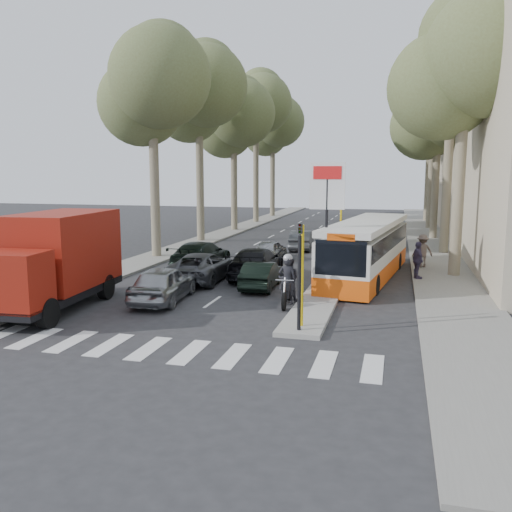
# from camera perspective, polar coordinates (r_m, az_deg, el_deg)

# --- Properties ---
(ground) EXTENTS (120.00, 120.00, 0.00)m
(ground) POSITION_cam_1_polar(r_m,az_deg,el_deg) (19.83, -4.04, -6.32)
(ground) COLOR #28282B
(ground) RESTS_ON ground
(sidewalk_right) EXTENTS (3.20, 70.00, 0.12)m
(sidewalk_right) POSITION_cam_1_polar(r_m,az_deg,el_deg) (43.48, 17.77, 1.64)
(sidewalk_right) COLOR gray
(sidewalk_right) RESTS_ON ground
(median_left) EXTENTS (2.40, 64.00, 0.12)m
(median_left) POSITION_cam_1_polar(r_m,az_deg,el_deg) (48.52, -2.40, 2.76)
(median_left) COLOR gray
(median_left) RESTS_ON ground
(traffic_island) EXTENTS (1.50, 26.00, 0.16)m
(traffic_island) POSITION_cam_1_polar(r_m,az_deg,el_deg) (29.70, 8.80, -1.16)
(traffic_island) COLOR gray
(traffic_island) RESTS_ON ground
(building_far) EXTENTS (11.00, 20.00, 16.00)m
(building_far) POSITION_cam_1_polar(r_m,az_deg,el_deg) (53.02, 25.28, 11.04)
(building_far) COLOR #B7A88E
(building_far) RESTS_ON ground
(billboard) EXTENTS (1.50, 12.10, 5.60)m
(billboard) POSITION_cam_1_polar(r_m,az_deg,el_deg) (23.35, 7.47, 5.14)
(billboard) COLOR yellow
(billboard) RESTS_ON ground
(traffic_light_island) EXTENTS (0.16, 0.41, 3.60)m
(traffic_light_island) POSITION_cam_1_polar(r_m,az_deg,el_deg) (17.08, 4.62, -0.25)
(traffic_light_island) COLOR black
(traffic_light_island) RESTS_ON ground
(traffic_light_left) EXTENTS (0.16, 0.41, 3.60)m
(traffic_light_left) POSITION_cam_1_polar(r_m,az_deg,el_deg) (22.14, -23.97, 1.09)
(traffic_light_left) COLOR black
(traffic_light_left) RESTS_ON ground
(tree_l_a) EXTENTS (7.40, 7.20, 14.10)m
(tree_l_a) POSITION_cam_1_polar(r_m,az_deg,el_deg) (33.74, -10.63, 17.55)
(tree_l_a) COLOR #6B604C
(tree_l_a) RESTS_ON ground
(tree_l_b) EXTENTS (7.40, 7.20, 14.88)m
(tree_l_b) POSITION_cam_1_polar(r_m,az_deg,el_deg) (41.19, -5.83, 17.01)
(tree_l_b) COLOR #6B604C
(tree_l_b) RESTS_ON ground
(tree_l_c) EXTENTS (7.40, 7.20, 13.71)m
(tree_l_c) POSITION_cam_1_polar(r_m,az_deg,el_deg) (48.53, -2.17, 14.56)
(tree_l_c) COLOR #6B604C
(tree_l_c) RESTS_ON ground
(tree_l_d) EXTENTS (7.40, 7.20, 15.66)m
(tree_l_d) POSITION_cam_1_polar(r_m,az_deg,el_deg) (56.41, 0.16, 15.52)
(tree_l_d) COLOR #6B604C
(tree_l_d) RESTS_ON ground
(tree_l_e) EXTENTS (7.40, 7.20, 14.49)m
(tree_l_e) POSITION_cam_1_polar(r_m,az_deg,el_deg) (64.06, 1.91, 13.78)
(tree_l_e) COLOR #6B604C
(tree_l_e) RESTS_ON ground
(tree_r_a) EXTENTS (7.40, 7.20, 14.10)m
(tree_r_a) POSITION_cam_1_polar(r_m,az_deg,el_deg) (28.86, 21.46, 18.64)
(tree_r_a) COLOR #6B604C
(tree_r_a) RESTS_ON ground
(tree_r_b) EXTENTS (7.40, 7.20, 15.27)m
(tree_r_b) POSITION_cam_1_polar(r_m,az_deg,el_deg) (36.89, 20.23, 18.04)
(tree_r_b) COLOR #6B604C
(tree_r_b) RESTS_ON ground
(tree_r_c) EXTENTS (7.40, 7.20, 13.32)m
(tree_r_c) POSITION_cam_1_polar(r_m,az_deg,el_deg) (44.55, 18.86, 14.18)
(tree_r_c) COLOR #6B604C
(tree_r_c) RESTS_ON ground
(tree_r_d) EXTENTS (7.40, 7.20, 14.88)m
(tree_r_d) POSITION_cam_1_polar(r_m,az_deg,el_deg) (52.64, 18.43, 14.81)
(tree_r_d) COLOR #6B604C
(tree_r_d) RESTS_ON ground
(tree_r_e) EXTENTS (7.40, 7.20, 14.10)m
(tree_r_e) POSITION_cam_1_polar(r_m,az_deg,el_deg) (60.53, 18.01, 13.33)
(tree_r_e) COLOR #6B604C
(tree_r_e) RESTS_ON ground
(silver_hatchback) EXTENTS (2.08, 4.45, 1.47)m
(silver_hatchback) POSITION_cam_1_polar(r_m,az_deg,el_deg) (22.10, -9.76, -2.89)
(silver_hatchback) COLOR #989B9F
(silver_hatchback) RESTS_ON ground
(dark_hatchback) EXTENTS (1.45, 3.77, 1.23)m
(dark_hatchback) POSITION_cam_1_polar(r_m,az_deg,el_deg) (24.27, 0.56, -2.01)
(dark_hatchback) COLOR black
(dark_hatchback) RESTS_ON ground
(queue_car_a) EXTENTS (2.38, 4.95, 1.36)m
(queue_car_a) POSITION_cam_1_polar(r_m,az_deg,el_deg) (26.13, -5.73, -1.12)
(queue_car_a) COLOR #47494F
(queue_car_a) RESTS_ON ground
(queue_car_b) EXTENTS (2.32, 5.24, 1.49)m
(queue_car_b) POSITION_cam_1_polar(r_m,az_deg,el_deg) (26.71, -0.01, -0.72)
(queue_car_b) COLOR black
(queue_car_b) RESTS_ON ground
(queue_car_c) EXTENTS (1.56, 3.59, 1.21)m
(queue_car_c) POSITION_cam_1_polar(r_m,az_deg,el_deg) (32.28, 1.50, 0.68)
(queue_car_c) COLOR gray
(queue_car_c) RESTS_ON ground
(queue_car_d) EXTENTS (1.67, 4.02, 1.29)m
(queue_car_d) POSITION_cam_1_polar(r_m,az_deg,el_deg) (36.58, 4.81, 1.68)
(queue_car_d) COLOR #484A4F
(queue_car_d) RESTS_ON ground
(queue_car_e) EXTENTS (2.14, 5.20, 1.50)m
(queue_car_e) POSITION_cam_1_polar(r_m,az_deg,el_deg) (29.30, -5.83, 0.09)
(queue_car_e) COLOR black
(queue_car_e) RESTS_ON ground
(red_truck) EXTENTS (3.05, 6.98, 3.63)m
(red_truck) POSITION_cam_1_polar(r_m,az_deg,el_deg) (21.84, -20.44, -0.30)
(red_truck) COLOR black
(red_truck) RESTS_ON ground
(city_bus) EXTENTS (3.83, 11.07, 2.86)m
(city_bus) POSITION_cam_1_polar(r_m,az_deg,el_deg) (26.94, 11.60, 0.82)
(city_bus) COLOR #E5510C
(city_bus) RESTS_ON ground
(motorcycle) EXTENTS (0.88, 2.39, 2.03)m
(motorcycle) POSITION_cam_1_polar(r_m,az_deg,el_deg) (21.41, 3.37, -2.64)
(motorcycle) COLOR black
(motorcycle) RESTS_ON ground
(pedestrian_near) EXTENTS (0.85, 1.16, 1.79)m
(pedestrian_near) POSITION_cam_1_polar(r_m,az_deg,el_deg) (26.96, 16.67, -0.42)
(pedestrian_near) COLOR #413753
(pedestrian_near) RESTS_ON sidewalk_right
(pedestrian_far) EXTENTS (1.25, 0.91, 1.77)m
(pedestrian_far) POSITION_cam_1_polar(r_m,az_deg,el_deg) (30.31, 17.14, 0.52)
(pedestrian_far) COLOR #6A584F
(pedestrian_far) RESTS_ON sidewalk_right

